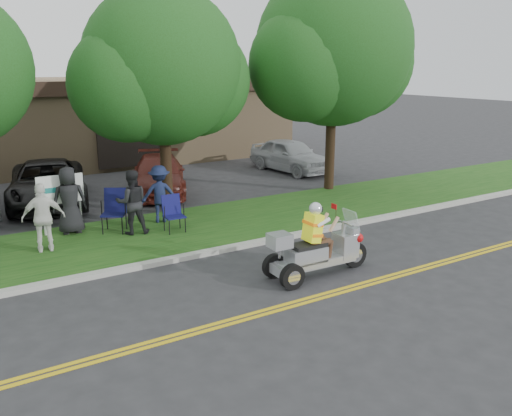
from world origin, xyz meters
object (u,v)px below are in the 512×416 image
parked_car_far_right (290,155)px  parked_car_mid (48,183)px  parked_car_right (159,175)px  lawn_chair_b (173,211)px  trike_scooter (316,251)px  spectator_adult_right (43,217)px  lawn_chair_a (115,207)px  spectator_adult_mid (132,202)px

parked_car_far_right → parked_car_mid: bearing=177.4°
parked_car_mid → parked_car_right: bearing=7.1°
lawn_chair_b → parked_car_mid: bearing=116.3°
trike_scooter → lawn_chair_b: (-1.48, 4.65, 0.07)m
spectator_adult_right → parked_car_right: spectator_adult_right is taller
lawn_chair_b → parked_car_mid: size_ratio=0.19×
parked_car_right → lawn_chair_a: bearing=-103.6°
lawn_chair_a → parked_car_far_right: bearing=58.6°
spectator_adult_mid → parked_car_mid: 5.22m
parked_car_mid → spectator_adult_mid: bearing=-64.2°
trike_scooter → parked_car_mid: (-3.77, 10.06, 0.13)m
parked_car_far_right → lawn_chair_b: bearing=-149.5°
parked_car_mid → parked_car_far_right: bearing=14.4°
spectator_adult_right → parked_car_right: 7.11m
trike_scooter → parked_car_right: bearing=91.1°
lawn_chair_b → parked_car_right: 5.32m
lawn_chair_b → spectator_adult_mid: (-1.06, 0.34, 0.32)m
spectator_adult_right → parked_car_right: size_ratio=0.37×
lawn_chair_a → spectator_adult_mid: 0.67m
lawn_chair_b → parked_car_far_right: size_ratio=0.24×
trike_scooter → parked_car_far_right: trike_scooter is taller
parked_car_mid → parked_car_far_right: (10.50, 0.43, -0.01)m
lawn_chair_a → lawn_chair_b: (1.38, -0.89, -0.10)m
trike_scooter → lawn_chair_b: bearing=109.6°
trike_scooter → spectator_adult_right: spectator_adult_right is taller
spectator_adult_right → lawn_chair_b: bearing=-172.2°
trike_scooter → parked_car_right: trike_scooter is taller
lawn_chair_a → spectator_adult_mid: size_ratio=0.67×
lawn_chair_a → parked_car_right: (3.01, 4.18, -0.10)m
spectator_adult_right → parked_car_mid: spectator_adult_right is taller
spectator_adult_mid → parked_car_mid: spectator_adult_mid is taller
lawn_chair_a → parked_car_far_right: size_ratio=0.28×
spectator_adult_mid → trike_scooter: bearing=131.3°
spectator_adult_right → trike_scooter: bearing=145.3°
spectator_adult_mid → parked_car_far_right: size_ratio=0.42×
trike_scooter → lawn_chair_a: (-2.86, 5.53, 0.17)m
lawn_chair_a → parked_car_far_right: (9.59, 4.95, -0.05)m
lawn_chair_b → spectator_adult_mid: spectator_adult_mid is taller
parked_car_far_right → lawn_chair_a: bearing=-157.6°
spectator_adult_mid → parked_car_mid: size_ratio=0.34×
spectator_adult_mid → lawn_chair_a: bearing=-44.6°
lawn_chair_b → spectator_adult_right: bearing=-178.1°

